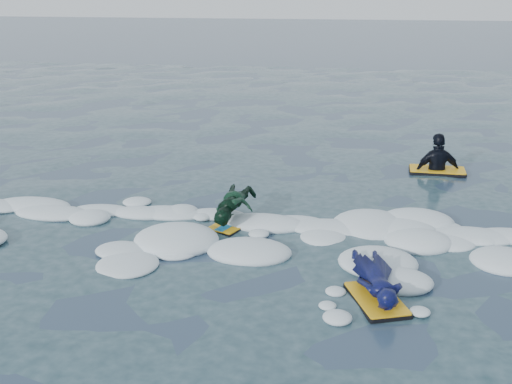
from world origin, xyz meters
TOP-DOWN VIEW (x-y plane):
  - ground at (0.00, 0.00)m, footprint 120.00×120.00m
  - foam_band at (0.00, 1.03)m, footprint 12.00×3.10m
  - prone_woman_unit at (2.56, -0.73)m, footprint 0.84×1.56m
  - prone_child_unit at (0.35, 1.44)m, footprint 0.76×1.37m
  - waiting_rider_unit at (3.86, 4.89)m, footprint 1.13×0.65m

SIDE VIEW (x-z plane):
  - waiting_rider_unit at x=3.86m, z-range -0.85..0.82m
  - ground at x=0.00m, z-range 0.00..0.00m
  - foam_band at x=0.00m, z-range -0.15..0.15m
  - prone_woman_unit at x=2.56m, z-range 0.00..0.38m
  - prone_child_unit at x=0.35m, z-range 0.01..0.51m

